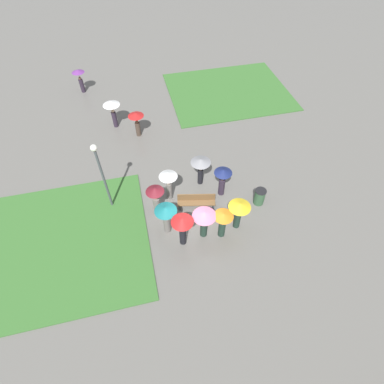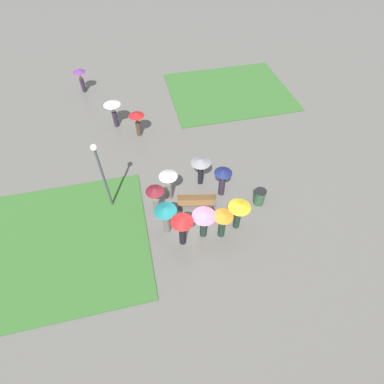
# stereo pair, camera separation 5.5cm
# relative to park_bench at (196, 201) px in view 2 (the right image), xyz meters

# --- Properties ---
(ground_plane) EXTENTS (90.00, 90.00, 0.00)m
(ground_plane) POSITION_rel_park_bench_xyz_m (-0.25, -0.85, -0.48)
(ground_plane) COLOR #66635E
(lawn_patch_near) EXTENTS (8.93, 7.67, 0.06)m
(lawn_patch_near) POSITION_rel_park_bench_xyz_m (-7.26, -0.74, -0.45)
(lawn_patch_near) COLOR #386B2D
(lawn_patch_near) RESTS_ON ground_plane
(lawn_patch_far) EXTENTS (9.19, 7.52, 0.06)m
(lawn_patch_far) POSITION_rel_park_bench_xyz_m (5.25, 10.55, -0.45)
(lawn_patch_far) COLOR #386B2D
(lawn_patch_far) RESTS_ON ground_plane
(park_bench) EXTENTS (2.04, 0.83, 0.90)m
(park_bench) POSITION_rel_park_bench_xyz_m (0.00, 0.00, 0.00)
(park_bench) COLOR brown
(park_bench) RESTS_ON ground_plane
(lamp_post) EXTENTS (0.32, 0.32, 4.24)m
(lamp_post) POSITION_rel_park_bench_xyz_m (-4.41, 1.16, 2.26)
(lamp_post) COLOR #474C51
(lamp_post) RESTS_ON ground_plane
(trash_bin) EXTENTS (0.61, 0.61, 0.97)m
(trash_bin) POSITION_rel_park_bench_xyz_m (3.36, -0.51, 0.01)
(trash_bin) COLOR #335638
(trash_bin) RESTS_ON ground_plane
(crowd_person_red) EXTENTS (1.05, 1.05, 2.00)m
(crowd_person_red) POSITION_rel_park_bench_xyz_m (-1.17, -1.99, 1.01)
(crowd_person_red) COLOR black
(crowd_person_red) RESTS_ON ground_plane
(crowd_person_grey) EXTENTS (1.11, 1.11, 1.83)m
(crowd_person_grey) POSITION_rel_park_bench_xyz_m (0.65, 1.66, 0.94)
(crowd_person_grey) COLOR black
(crowd_person_grey) RESTS_ON ground_plane
(crowd_person_white) EXTENTS (0.97, 0.97, 1.96)m
(crowd_person_white) POSITION_rel_park_bench_xyz_m (-1.26, 0.97, 0.97)
(crowd_person_white) COLOR slate
(crowd_person_white) RESTS_ON ground_plane
(crowd_person_yellow) EXTENTS (1.09, 1.09, 1.82)m
(crowd_person_yellow) POSITION_rel_park_bench_xyz_m (1.68, -1.68, 0.89)
(crowd_person_yellow) COLOR #1E3328
(crowd_person_yellow) RESTS_ON ground_plane
(crowd_person_pink) EXTENTS (1.15, 1.15, 1.83)m
(crowd_person_pink) POSITION_rel_park_bench_xyz_m (-0.08, -1.79, 0.90)
(crowd_person_pink) COLOR #1E3328
(crowd_person_pink) RESTS_ON ground_plane
(crowd_person_orange) EXTENTS (0.96, 0.96, 1.74)m
(crowd_person_orange) POSITION_rel_park_bench_xyz_m (0.79, -2.00, 0.71)
(crowd_person_orange) COLOR #1E3328
(crowd_person_orange) RESTS_ON ground_plane
(crowd_person_teal) EXTENTS (1.08, 1.08, 1.88)m
(crowd_person_teal) POSITION_rel_park_bench_xyz_m (-1.77, -1.13, 0.91)
(crowd_person_teal) COLOR slate
(crowd_person_teal) RESTS_ON ground_plane
(crowd_person_maroon) EXTENTS (0.92, 0.92, 1.98)m
(crowd_person_maroon) POSITION_rel_park_bench_xyz_m (-2.08, 0.07, 0.85)
(crowd_person_maroon) COLOR slate
(crowd_person_maroon) RESTS_ON ground_plane
(crowd_person_navy) EXTENTS (0.95, 0.95, 1.86)m
(crowd_person_navy) POSITION_rel_park_bench_xyz_m (1.58, 0.60, 0.80)
(crowd_person_navy) COLOR #2D2333
(crowd_person_navy) RESTS_ON ground_plane
(lone_walker_far_path) EXTENTS (0.93, 0.93, 1.79)m
(lone_walker_far_path) POSITION_rel_park_bench_xyz_m (-5.86, 13.23, 0.76)
(lone_walker_far_path) COLOR #2D2333
(lone_walker_far_path) RESTS_ON ground_plane
(lone_walker_mid_plaza) EXTENTS (1.01, 1.01, 1.73)m
(lone_walker_mid_plaza) POSITION_rel_park_bench_xyz_m (-2.27, 6.82, 0.78)
(lone_walker_mid_plaza) COLOR #47382D
(lone_walker_mid_plaza) RESTS_ON ground_plane
(lone_walker_near_lawn) EXTENTS (1.12, 1.12, 1.95)m
(lone_walker_near_lawn) POSITION_rel_park_bench_xyz_m (-3.68, 8.16, 1.02)
(lone_walker_near_lawn) COLOR #2D2333
(lone_walker_near_lawn) RESTS_ON ground_plane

